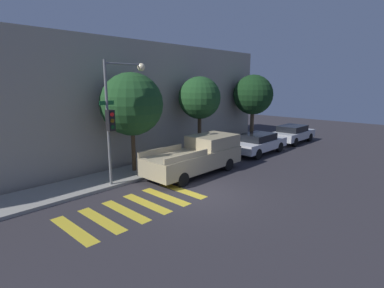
% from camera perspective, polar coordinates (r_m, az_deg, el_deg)
% --- Properties ---
extents(ground_plane, '(60.00, 60.00, 0.00)m').
position_cam_1_polar(ground_plane, '(12.84, 1.05, -9.56)').
color(ground_plane, '#2D2B30').
extents(sidewalk, '(26.00, 2.33, 0.14)m').
position_cam_1_polar(sidewalk, '(15.92, -10.72, -5.28)').
color(sidewalk, gray).
rests_on(sidewalk, ground).
extents(building_row, '(26.00, 6.00, 6.97)m').
position_cam_1_polar(building_row, '(19.19, -19.27, 7.52)').
color(building_row, '#A89E8E').
rests_on(building_row, ground).
extents(crosswalk, '(5.37, 2.60, 0.00)m').
position_cam_1_polar(crosswalk, '(11.79, -10.60, -11.75)').
color(crosswalk, gold).
rests_on(crosswalk, ground).
extents(traffic_light_pole, '(2.43, 0.56, 5.59)m').
position_cam_1_polar(traffic_light_pole, '(13.60, -14.09, 6.81)').
color(traffic_light_pole, slate).
rests_on(traffic_light_pole, ground).
extents(pickup_truck, '(5.59, 2.10, 1.85)m').
position_cam_1_polar(pickup_truck, '(15.57, 1.13, -2.17)').
color(pickup_truck, tan).
rests_on(pickup_truck, ground).
extents(sedan_near_corner, '(4.57, 1.89, 1.35)m').
position_cam_1_polar(sedan_near_corner, '(20.31, 12.44, 0.24)').
color(sedan_near_corner, silver).
rests_on(sedan_near_corner, ground).
extents(sedan_middle, '(4.36, 1.89, 1.36)m').
position_cam_1_polar(sedan_middle, '(24.83, 18.60, 1.94)').
color(sedan_middle, '#B7BABF').
rests_on(sedan_middle, ground).
extents(tree_near_corner, '(3.16, 3.16, 5.16)m').
position_cam_1_polar(tree_near_corner, '(15.41, -11.41, 7.42)').
color(tree_near_corner, '#4C3823').
rests_on(tree_near_corner, ground).
extents(tree_midblock, '(2.63, 2.63, 5.03)m').
position_cam_1_polar(tree_midblock, '(18.83, 1.47, 8.74)').
color(tree_midblock, '#4C3823').
rests_on(tree_midblock, ground).
extents(tree_far_end, '(3.04, 3.04, 5.25)m').
position_cam_1_polar(tree_far_end, '(23.78, 11.55, 9.14)').
color(tree_far_end, brown).
rests_on(tree_far_end, ground).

